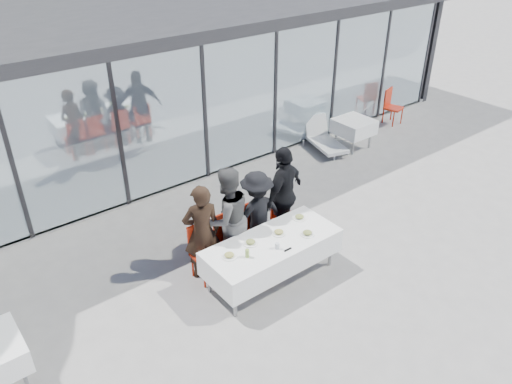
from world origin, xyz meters
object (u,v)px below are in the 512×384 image
(diner_chair_c, at_px, (258,225))
(spare_table_right, at_px, (354,127))
(plate_extra, at_px, (307,233))
(diner_d, at_px, (284,194))
(lounger, at_px, (323,138))
(dining_table, at_px, (272,252))
(juice_bottle, at_px, (247,253))
(folded_eyeglasses, at_px, (288,250))
(diner_chair_d, at_px, (284,213))
(plate_c, at_px, (279,232))
(diner_b, at_px, (227,218))
(diner_c, at_px, (257,213))
(diner_chair_a, at_px, (204,248))
(spare_chair_a, at_px, (391,104))
(plate_b, at_px, (251,242))
(diner_chair_b, at_px, (229,238))
(plate_a, at_px, (229,255))
(plate_d, at_px, (299,217))
(spare_chair_b, at_px, (359,102))
(diner_a, at_px, (202,232))

(diner_chair_c, distance_m, spare_table_right, 4.97)
(plate_extra, xyz_separation_m, spare_table_right, (4.31, 2.90, -0.22))
(diner_d, bearing_deg, lounger, -163.50)
(dining_table, height_order, juice_bottle, juice_bottle)
(folded_eyeglasses, bearing_deg, diner_chair_d, 51.34)
(dining_table, bearing_deg, juice_bottle, -171.58)
(diner_chair_d, distance_m, spare_table_right, 4.41)
(dining_table, distance_m, folded_eyeglasses, 0.40)
(diner_d, xyz_separation_m, plate_c, (-0.69, -0.69, -0.15))
(plate_extra, height_order, juice_bottle, juice_bottle)
(diner_b, distance_m, diner_chair_d, 1.29)
(diner_c, relative_size, plate_extra, 6.64)
(diner_d, distance_m, diner_chair_d, 0.39)
(diner_chair_a, bearing_deg, diner_d, 0.78)
(spare_chair_a, bearing_deg, plate_b, -157.43)
(dining_table, relative_size, diner_chair_b, 2.32)
(diner_chair_c, xyz_separation_m, plate_a, (-1.07, -0.66, 0.24))
(plate_a, relative_size, plate_c, 1.00)
(plate_d, relative_size, spare_chair_b, 0.24)
(spare_table_right, bearing_deg, diner_a, -161.48)
(juice_bottle, height_order, spare_table_right, juice_bottle)
(diner_a, distance_m, diner_b, 0.50)
(dining_table, height_order, diner_chair_d, diner_chair_d)
(diner_chair_a, height_order, diner_chair_b, same)
(diner_chair_d, xyz_separation_m, spare_table_right, (3.97, 1.93, 0.02))
(diner_d, bearing_deg, dining_table, 22.11)
(dining_table, distance_m, plate_d, 0.84)
(plate_c, xyz_separation_m, lounger, (4.05, 3.04, -0.52))
(diner_chair_d, bearing_deg, spare_chair_a, 21.84)
(diner_b, bearing_deg, plate_b, 93.58)
(diner_chair_c, relative_size, plate_c, 4.16)
(diner_a, height_order, plate_b, diner_a)
(dining_table, xyz_separation_m, plate_d, (0.78, 0.21, 0.24))
(diner_c, distance_m, juice_bottle, 1.21)
(diner_c, height_order, lounger, diner_c)
(juice_bottle, xyz_separation_m, spare_table_right, (5.43, 2.76, -0.26))
(diner_d, distance_m, plate_extra, 1.06)
(diner_a, distance_m, diner_c, 1.12)
(folded_eyeglasses, bearing_deg, diner_b, 108.41)
(diner_chair_a, xyz_separation_m, juice_bottle, (0.26, -0.83, 0.28))
(plate_a, bearing_deg, diner_chair_b, 55.92)
(plate_b, bearing_deg, diner_b, 90.96)
(diner_chair_c, relative_size, juice_bottle, 7.14)
(diner_a, relative_size, diner_d, 0.92)
(plate_a, relative_size, plate_b, 1.00)
(diner_chair_a, xyz_separation_m, spare_chair_b, (7.20, 3.12, 0.00))
(dining_table, xyz_separation_m, diner_chair_a, (-0.83, 0.75, -0.00))
(plate_c, distance_m, lounger, 5.09)
(diner_d, xyz_separation_m, plate_d, (-0.12, -0.56, -0.15))
(diner_a, bearing_deg, diner_chair_a, 108.04)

